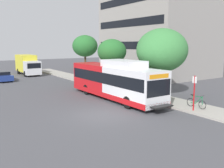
{
  "coord_description": "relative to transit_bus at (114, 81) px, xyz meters",
  "views": [
    {
      "loc": [
        -9.04,
        -14.58,
        5.02
      ],
      "look_at": [
        2.88,
        3.05,
        1.6
      ],
      "focal_mm": 39.88,
      "sensor_mm": 36.0,
      "label": 1
    }
  ],
  "objects": [
    {
      "name": "ground_plane",
      "position": [
        -3.76,
        4.03,
        -1.7
      ],
      "size": [
        120.0,
        120.0,
        0.0
      ],
      "primitive_type": "plane",
      "color": "#4C4C51"
    },
    {
      "name": "sidewalk_curb",
      "position": [
        3.24,
        2.03,
        -1.63
      ],
      "size": [
        3.0,
        56.0,
        0.14
      ],
      "primitive_type": "cube",
      "color": "#A8A399",
      "rests_on": "ground"
    },
    {
      "name": "transit_bus",
      "position": [
        0.0,
        0.0,
        0.0
      ],
      "size": [
        2.58,
        12.25,
        3.65
      ],
      "color": "white",
      "rests_on": "ground"
    },
    {
      "name": "bus_stop_sign_pole",
      "position": [
        2.28,
        -7.05,
        -0.05
      ],
      "size": [
        0.1,
        0.36,
        2.6
      ],
      "color": "red",
      "rests_on": "sidewalk_curb"
    },
    {
      "name": "bicycle_parked",
      "position": [
        3.13,
        -6.66,
        -1.14
      ],
      "size": [
        0.52,
        1.76,
        1.02
      ],
      "color": "black",
      "rests_on": "sidewalk_curb"
    },
    {
      "name": "street_tree_near_stop",
      "position": [
        4.02,
        -1.92,
        2.75
      ],
      "size": [
        4.72,
        4.72,
        6.33
      ],
      "color": "#4C3823",
      "rests_on": "sidewalk_curb"
    },
    {
      "name": "street_tree_mid_block",
      "position": [
        3.85,
        6.09,
        2.45
      ],
      "size": [
        3.44,
        3.44,
        5.49
      ],
      "color": "#4C3823",
      "rests_on": "sidewalk_curb"
    },
    {
      "name": "street_tree_far_block",
      "position": [
        4.1,
        13.33,
        3.05
      ],
      "size": [
        3.6,
        3.6,
        6.16
      ],
      "color": "#4C3823",
      "rests_on": "sidewalk_curb"
    },
    {
      "name": "parked_car_far_lane",
      "position": [
        -6.2,
        18.0,
        -1.04
      ],
      "size": [
        1.8,
        4.5,
        1.33
      ],
      "color": "navy",
      "rests_on": "ground"
    },
    {
      "name": "box_truck_background",
      "position": [
        -1.41,
        23.19,
        0.04
      ],
      "size": [
        2.32,
        7.01,
        3.25
      ],
      "color": "silver",
      "rests_on": "ground"
    },
    {
      "name": "lattice_comm_tower",
      "position": [
        19.02,
        25.93,
        6.83
      ],
      "size": [
        1.1,
        1.1,
        25.92
      ],
      "color": "#B7B7BC",
      "rests_on": "ground"
    }
  ]
}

